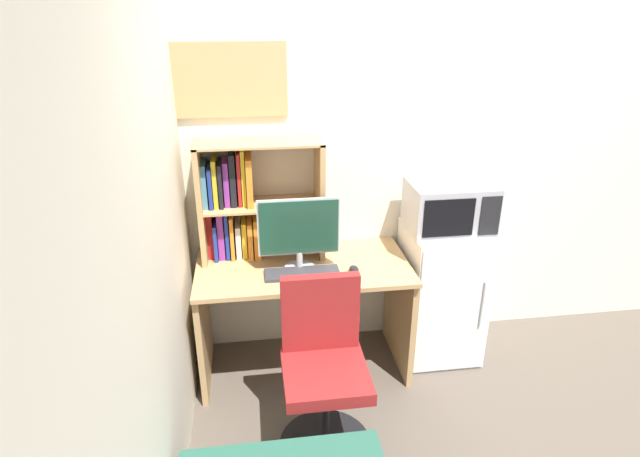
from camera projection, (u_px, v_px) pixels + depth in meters
name	position (u px, v px, depth m)	size (l,w,h in m)	color
wall_back	(490.00, 156.00, 3.47)	(6.40, 0.04, 2.60)	silver
wall_left	(128.00, 309.00, 1.75)	(0.04, 4.40, 2.60)	silver
desk	(304.00, 297.00, 3.29)	(1.30, 0.67, 0.76)	tan
hutch_bookshelf	(243.00, 202.00, 3.20)	(0.75, 0.30, 0.73)	tan
monitor	(299.00, 231.00, 3.05)	(0.48, 0.18, 0.45)	#B7B7BC
keyboard	(302.00, 273.00, 3.08)	(0.44, 0.15, 0.02)	#333338
computer_mouse	(354.00, 269.00, 3.11)	(0.06, 0.09, 0.04)	black
mini_fridge	(441.00, 292.00, 3.50)	(0.49, 0.52, 0.92)	white
microwave	(450.00, 207.00, 3.25)	(0.51, 0.36, 0.31)	#ADADB2
desk_chair	(324.00, 378.00, 2.74)	(0.50, 0.50, 0.96)	black
wall_corkboard	(227.00, 80.00, 3.02)	(0.70, 0.02, 0.43)	tan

